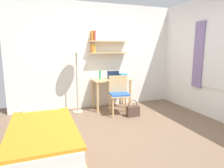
{
  "coord_description": "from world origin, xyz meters",
  "views": [
    {
      "loc": [
        -1.45,
        -2.87,
        1.5
      ],
      "look_at": [
        -0.21,
        0.51,
        0.85
      ],
      "focal_mm": 31.77,
      "sensor_mm": 36.0,
      "label": 1
    }
  ],
  "objects_px": {
    "bed": "(43,139)",
    "laptop": "(114,77)",
    "desk": "(111,85)",
    "standing_lamp": "(76,51)",
    "water_bottle": "(100,75)",
    "handbag": "(133,111)",
    "book_stack": "(123,76)",
    "desk_chair": "(119,93)"
  },
  "relations": [
    {
      "from": "book_stack",
      "to": "handbag",
      "type": "distance_m",
      "value": 1.03
    },
    {
      "from": "desk",
      "to": "handbag",
      "type": "distance_m",
      "value": 0.92
    },
    {
      "from": "handbag",
      "to": "water_bottle",
      "type": "bearing_deg",
      "value": 125.08
    },
    {
      "from": "desk",
      "to": "handbag",
      "type": "xyz_separation_m",
      "value": [
        0.24,
        -0.75,
        -0.47
      ]
    },
    {
      "from": "standing_lamp",
      "to": "water_bottle",
      "type": "bearing_deg",
      "value": 4.53
    },
    {
      "from": "bed",
      "to": "standing_lamp",
      "type": "xyz_separation_m",
      "value": [
        0.81,
        1.75,
        1.19
      ]
    },
    {
      "from": "desk",
      "to": "book_stack",
      "type": "distance_m",
      "value": 0.38
    },
    {
      "from": "desk",
      "to": "laptop",
      "type": "distance_m",
      "value": 0.22
    },
    {
      "from": "water_bottle",
      "to": "standing_lamp",
      "type": "bearing_deg",
      "value": -175.47
    },
    {
      "from": "water_bottle",
      "to": "book_stack",
      "type": "bearing_deg",
      "value": 1.36
    },
    {
      "from": "desk_chair",
      "to": "handbag",
      "type": "xyz_separation_m",
      "value": [
        0.23,
        -0.26,
        -0.38
      ]
    },
    {
      "from": "desk_chair",
      "to": "handbag",
      "type": "relative_size",
      "value": 2.33
    },
    {
      "from": "desk_chair",
      "to": "book_stack",
      "type": "height_order",
      "value": "desk_chair"
    },
    {
      "from": "desk",
      "to": "laptop",
      "type": "relative_size",
      "value": 2.83
    },
    {
      "from": "laptop",
      "to": "book_stack",
      "type": "height_order",
      "value": "laptop"
    },
    {
      "from": "desk_chair",
      "to": "standing_lamp",
      "type": "height_order",
      "value": "standing_lamp"
    },
    {
      "from": "bed",
      "to": "desk",
      "type": "bearing_deg",
      "value": 46.96
    },
    {
      "from": "water_bottle",
      "to": "handbag",
      "type": "height_order",
      "value": "water_bottle"
    },
    {
      "from": "desk",
      "to": "water_bottle",
      "type": "distance_m",
      "value": 0.39
    },
    {
      "from": "book_stack",
      "to": "handbag",
      "type": "xyz_separation_m",
      "value": [
        -0.07,
        -0.77,
        -0.68
      ]
    },
    {
      "from": "desk",
      "to": "desk_chair",
      "type": "relative_size",
      "value": 1.06
    },
    {
      "from": "bed",
      "to": "handbag",
      "type": "bearing_deg",
      "value": 28.49
    },
    {
      "from": "desk",
      "to": "desk_chair",
      "type": "bearing_deg",
      "value": -89.16
    },
    {
      "from": "handbag",
      "to": "bed",
      "type": "bearing_deg",
      "value": -151.51
    },
    {
      "from": "handbag",
      "to": "book_stack",
      "type": "bearing_deg",
      "value": 84.56
    },
    {
      "from": "bed",
      "to": "laptop",
      "type": "bearing_deg",
      "value": 45.84
    },
    {
      "from": "desk_chair",
      "to": "water_bottle",
      "type": "xyz_separation_m",
      "value": [
        -0.3,
        0.5,
        0.36
      ]
    },
    {
      "from": "laptop",
      "to": "standing_lamp",
      "type": "bearing_deg",
      "value": -177.0
    },
    {
      "from": "standing_lamp",
      "to": "handbag",
      "type": "xyz_separation_m",
      "value": [
        1.1,
        -0.71,
        -1.31
      ]
    },
    {
      "from": "bed",
      "to": "water_bottle",
      "type": "height_order",
      "value": "water_bottle"
    },
    {
      "from": "standing_lamp",
      "to": "book_stack",
      "type": "xyz_separation_m",
      "value": [
        1.17,
        0.06,
        -0.62
      ]
    },
    {
      "from": "desk_chair",
      "to": "bed",
      "type": "bearing_deg",
      "value": -142.39
    },
    {
      "from": "desk_chair",
      "to": "handbag",
      "type": "distance_m",
      "value": 0.51
    },
    {
      "from": "bed",
      "to": "desk_chair",
      "type": "bearing_deg",
      "value": 37.61
    },
    {
      "from": "desk",
      "to": "standing_lamp",
      "type": "height_order",
      "value": "standing_lamp"
    },
    {
      "from": "water_bottle",
      "to": "handbag",
      "type": "distance_m",
      "value": 1.18
    },
    {
      "from": "laptop",
      "to": "book_stack",
      "type": "relative_size",
      "value": 1.45
    },
    {
      "from": "water_bottle",
      "to": "bed",
      "type": "bearing_deg",
      "value": -127.65
    },
    {
      "from": "desk_chair",
      "to": "book_stack",
      "type": "distance_m",
      "value": 0.67
    },
    {
      "from": "bed",
      "to": "handbag",
      "type": "xyz_separation_m",
      "value": [
        1.91,
        1.04,
        -0.11
      ]
    },
    {
      "from": "desk",
      "to": "standing_lamp",
      "type": "bearing_deg",
      "value": -177.13
    },
    {
      "from": "book_stack",
      "to": "handbag",
      "type": "relative_size",
      "value": 0.6
    }
  ]
}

